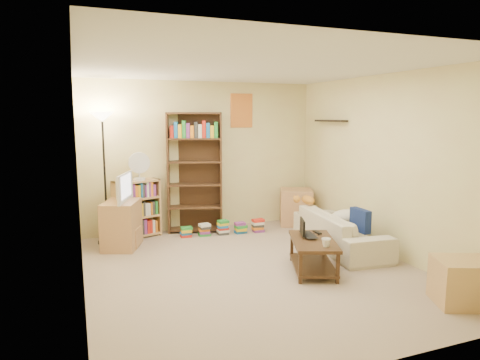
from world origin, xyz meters
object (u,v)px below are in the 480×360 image
Objects in this scene: end_cabinet at (464,282)px; side_table at (296,207)px; mug at (326,243)px; television at (120,188)px; coffee_table at (313,251)px; tall_bookshelf at (195,170)px; laptop at (313,235)px; short_bookshelf at (137,209)px; tabby_cat at (306,200)px; desk_fan at (139,166)px; tv_stand at (122,225)px; floor_lamp at (103,139)px; sofa at (340,230)px.

side_table is at bearing 90.36° from end_cabinet.
television reaches higher than mug.
tall_bookshelf is at bearing 131.50° from coffee_table.
short_bookshelf reaches higher than laptop.
laptop is 2.21m from side_table.
tabby_cat is 0.95× the size of desk_fan.
tv_stand is 0.56m from short_bookshelf.
short_bookshelf is 0.47× the size of floor_lamp.
mug is 0.18× the size of tv_stand.
end_cabinet is (0.97, -1.08, -0.22)m from mug.
desk_fan is 0.22× the size of floor_lamp.
laptop is at bearing -50.04° from tall_bookshelf.
sofa reaches higher than end_cabinet.
coffee_table is 0.22m from laptop.
laptop is 0.43× the size of short_bookshelf.
short_bookshelf is 1.47× the size of side_table.
desk_fan reaches higher than side_table.
end_cabinet is at bearing -25.11° from tv_stand.
tv_stand is 0.35× the size of tall_bookshelf.
tall_bookshelf is 2.15× the size of short_bookshelf.
tall_bookshelf is 1.96m from side_table.
side_table is 1.11× the size of end_cabinet.
sofa is at bearing -31.39° from desk_fan.
sofa is 1.34m from mug.
desk_fan reaches higher than tv_stand.
sofa is at bearing -25.46° from floor_lamp.
laptop is (-0.63, -1.27, -0.18)m from tabby_cat.
desk_fan reaches higher than short_bookshelf.
laptop is at bearing 120.42° from end_cabinet.
floor_lamp is at bearing 179.75° from short_bookshelf.
short_bookshelf is at bearing -10.22° from television.
desk_fan is at bearing 51.37° from laptop.
tabby_cat is at bearing 84.69° from coffee_table.
tall_bookshelf is at bearing 2.84° from desk_fan.
television is at bearing -128.78° from desk_fan.
television is at bearing 159.62° from coffee_table.
short_bookshelf is at bearing 51.57° from laptop.
laptop reaches higher than coffee_table.
tabby_cat is 0.61× the size of tv_stand.
mug is at bearing 144.41° from sofa.
television is at bearing 74.09° from sofa.
tall_bookshelf is 3.51× the size of end_cabinet.
laptop is 2.48m from tall_bookshelf.
side_table is at bearing 2.77° from sofa.
tabby_cat is at bearing -38.00° from short_bookshelf.
short_bookshelf reaches higher than side_table.
tv_stand is 0.35× the size of floor_lamp.
laptop is at bearing 84.84° from coffee_table.
floor_lamp is at bearing 70.32° from sofa.
tv_stand reaches higher than coffee_table.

